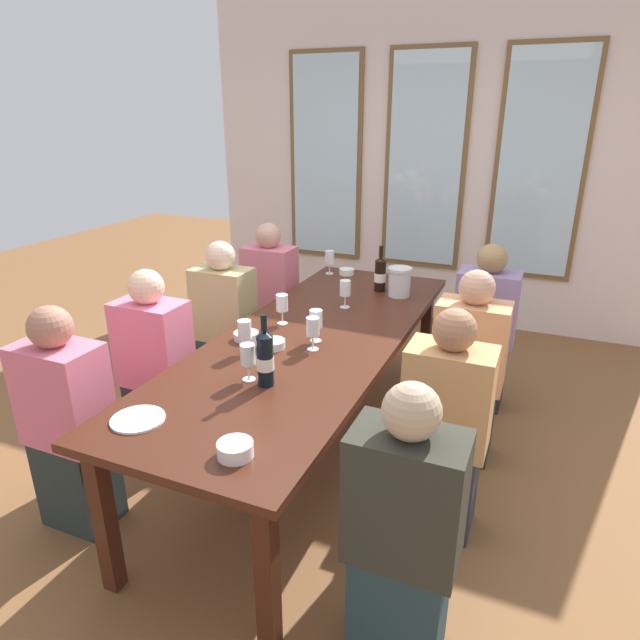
% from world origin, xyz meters
% --- Properties ---
extents(ground_plane, '(12.00, 12.00, 0.00)m').
position_xyz_m(ground_plane, '(0.00, 0.00, 0.00)').
color(ground_plane, brown).
extents(back_wall_with_windows, '(4.13, 0.10, 2.90)m').
position_xyz_m(back_wall_with_windows, '(0.00, 2.50, 1.45)').
color(back_wall_with_windows, silver).
rests_on(back_wall_with_windows, ground).
extents(dining_table, '(0.93, 2.64, 0.74)m').
position_xyz_m(dining_table, '(0.00, 0.00, 0.67)').
color(dining_table, '#421E12').
rests_on(dining_table, ground).
extents(white_plate_0, '(0.21, 0.21, 0.01)m').
position_xyz_m(white_plate_0, '(-0.28, -1.07, 0.74)').
color(white_plate_0, white).
rests_on(white_plate_0, dining_table).
extents(metal_pitcher, '(0.16, 0.16, 0.19)m').
position_xyz_m(metal_pitcher, '(0.25, 0.85, 0.84)').
color(metal_pitcher, silver).
rests_on(metal_pitcher, dining_table).
extents(wine_bottle_0, '(0.08, 0.08, 0.31)m').
position_xyz_m(wine_bottle_0, '(0.10, 0.90, 0.86)').
color(wine_bottle_0, black).
rests_on(wine_bottle_0, dining_table).
extents(wine_bottle_1, '(0.08, 0.08, 0.33)m').
position_xyz_m(wine_bottle_1, '(0.04, -0.60, 0.87)').
color(wine_bottle_1, black).
rests_on(wine_bottle_1, dining_table).
extents(tasting_bowl_0, '(0.13, 0.13, 0.04)m').
position_xyz_m(tasting_bowl_0, '(-0.30, -0.19, 0.76)').
color(tasting_bowl_0, white).
rests_on(tasting_bowl_0, dining_table).
extents(tasting_bowl_1, '(0.13, 0.13, 0.04)m').
position_xyz_m(tasting_bowl_1, '(-0.12, -0.23, 0.76)').
color(tasting_bowl_1, white).
rests_on(tasting_bowl_1, dining_table).
extents(tasting_bowl_2, '(0.13, 0.13, 0.05)m').
position_xyz_m(tasting_bowl_2, '(0.20, -1.12, 0.77)').
color(tasting_bowl_2, white).
rests_on(tasting_bowl_2, dining_table).
extents(tasting_bowl_3, '(0.11, 0.11, 0.04)m').
position_xyz_m(tasting_bowl_3, '(-0.24, 1.17, 0.76)').
color(tasting_bowl_3, white).
rests_on(tasting_bowl_3, dining_table).
extents(wine_glass_0, '(0.07, 0.07, 0.17)m').
position_xyz_m(wine_glass_0, '(-0.05, -0.59, 0.86)').
color(wine_glass_0, white).
rests_on(wine_glass_0, dining_table).
extents(wine_glass_1, '(0.07, 0.07, 0.17)m').
position_xyz_m(wine_glass_1, '(-0.21, -0.34, 0.86)').
color(wine_glass_1, white).
rests_on(wine_glass_1, dining_table).
extents(wine_glass_2, '(0.07, 0.07, 0.17)m').
position_xyz_m(wine_glass_2, '(-0.36, 1.14, 0.86)').
color(wine_glass_2, white).
rests_on(wine_glass_2, dining_table).
extents(wine_glass_3, '(0.07, 0.07, 0.17)m').
position_xyz_m(wine_glass_3, '(0.08, -0.17, 0.86)').
color(wine_glass_3, white).
rests_on(wine_glass_3, dining_table).
extents(wine_glass_4, '(0.07, 0.07, 0.17)m').
position_xyz_m(wine_glass_4, '(-0.23, 0.09, 0.86)').
color(wine_glass_4, white).
rests_on(wine_glass_4, dining_table).
extents(wine_glass_5, '(0.07, 0.07, 0.17)m').
position_xyz_m(wine_glass_5, '(0.05, -0.06, 0.86)').
color(wine_glass_5, white).
rests_on(wine_glass_5, dining_table).
extents(wine_glass_6, '(0.07, 0.07, 0.17)m').
position_xyz_m(wine_glass_6, '(0.01, 0.49, 0.86)').
color(wine_glass_6, white).
rests_on(wine_glass_6, dining_table).
extents(seated_person_0, '(0.38, 0.24, 1.11)m').
position_xyz_m(seated_person_0, '(-0.80, -0.96, 0.53)').
color(seated_person_0, '#262F2D').
rests_on(seated_person_0, ground).
extents(seated_person_1, '(0.38, 0.24, 1.11)m').
position_xyz_m(seated_person_1, '(0.80, -1.04, 0.53)').
color(seated_person_1, '#22383E').
rests_on(seated_person_1, ground).
extents(seated_person_2, '(0.38, 0.24, 1.11)m').
position_xyz_m(seated_person_2, '(-0.80, 1.01, 0.53)').
color(seated_person_2, '#382F33').
rests_on(seated_person_2, ground).
extents(seated_person_3, '(0.38, 0.24, 1.11)m').
position_xyz_m(seated_person_3, '(0.80, 0.97, 0.53)').
color(seated_person_3, '#312D35').
rests_on(seated_person_3, ground).
extents(seated_person_4, '(0.38, 0.24, 1.11)m').
position_xyz_m(seated_person_4, '(-0.80, -0.34, 0.53)').
color(seated_person_4, '#2D2438').
rests_on(seated_person_4, ground).
extents(seated_person_5, '(0.38, 0.24, 1.11)m').
position_xyz_m(seated_person_5, '(0.80, -0.31, 0.53)').
color(seated_person_5, '#31333F').
rests_on(seated_person_5, ground).
extents(seated_person_6, '(0.38, 0.24, 1.11)m').
position_xyz_m(seated_person_6, '(-0.80, 0.37, 0.53)').
color(seated_person_6, '#24363F').
rests_on(seated_person_6, ground).
extents(seated_person_7, '(0.38, 0.24, 1.11)m').
position_xyz_m(seated_person_7, '(0.80, 0.33, 0.53)').
color(seated_person_7, '#28382C').
rests_on(seated_person_7, ground).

